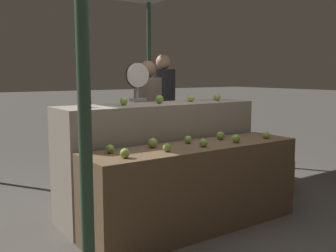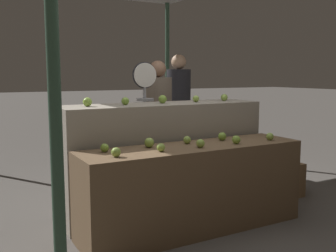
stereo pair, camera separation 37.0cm
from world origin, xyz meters
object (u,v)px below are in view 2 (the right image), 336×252
object	(u,v)px
produce_scale	(145,99)
person_vendor_at_scale	(158,114)
person_customer_left	(179,102)
wooden_crate_side	(281,179)

from	to	relation	value
produce_scale	person_vendor_at_scale	bearing A→B (deg)	43.78
person_customer_left	produce_scale	bearing A→B (deg)	66.56
produce_scale	person_vendor_at_scale	distance (m)	0.51
produce_scale	wooden_crate_side	size ratio (longest dim) A/B	3.99
produce_scale	person_customer_left	bearing A→B (deg)	45.14
produce_scale	person_vendor_at_scale	size ratio (longest dim) A/B	0.98
person_vendor_at_scale	produce_scale	bearing A→B (deg)	48.38
person_vendor_at_scale	wooden_crate_side	distance (m)	1.68
person_vendor_at_scale	wooden_crate_side	bearing A→B (deg)	138.58
person_vendor_at_scale	wooden_crate_side	size ratio (longest dim) A/B	4.07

